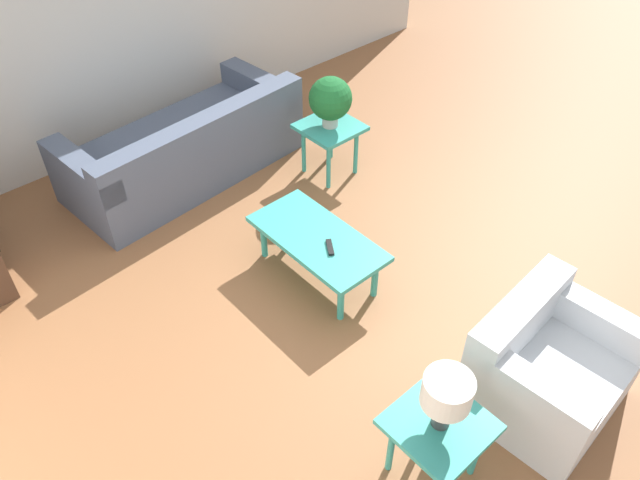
# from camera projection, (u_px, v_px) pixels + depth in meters

# --- Properties ---
(ground_plane) EXTENTS (14.00, 14.00, 0.00)m
(ground_plane) POSITION_uv_depth(u_px,v_px,m) (380.00, 276.00, 4.86)
(ground_plane) COLOR #8E5B38
(sofa) EXTENTS (1.12, 2.21, 0.74)m
(sofa) POSITION_uv_depth(u_px,v_px,m) (186.00, 149.00, 5.67)
(sofa) COLOR #4C566B
(sofa) RESTS_ON ground_plane
(armchair) EXTENTS (0.84, 0.97, 0.74)m
(armchair) POSITION_uv_depth(u_px,v_px,m) (545.00, 368.00, 3.85)
(armchair) COLOR silver
(armchair) RESTS_ON ground_plane
(coffee_table) EXTENTS (1.07, 0.53, 0.40)m
(coffee_table) POSITION_uv_depth(u_px,v_px,m) (317.00, 241.00, 4.64)
(coffee_table) COLOR teal
(coffee_table) RESTS_ON ground_plane
(side_table_plant) EXTENTS (0.51, 0.51, 0.50)m
(side_table_plant) POSITION_uv_depth(u_px,v_px,m) (330.00, 133.00, 5.60)
(side_table_plant) COLOR teal
(side_table_plant) RESTS_ON ground_plane
(side_table_lamp) EXTENTS (0.51, 0.51, 0.50)m
(side_table_lamp) POSITION_uv_depth(u_px,v_px,m) (438.00, 431.00, 3.39)
(side_table_lamp) COLOR teal
(side_table_lamp) RESTS_ON ground_plane
(potted_plant) EXTENTS (0.38, 0.38, 0.46)m
(potted_plant) POSITION_uv_depth(u_px,v_px,m) (330.00, 99.00, 5.37)
(potted_plant) COLOR #B2ADA3
(potted_plant) RESTS_ON side_table_plant
(table_lamp) EXTENTS (0.27, 0.27, 0.38)m
(table_lamp) POSITION_uv_depth(u_px,v_px,m) (447.00, 395.00, 3.16)
(table_lamp) COLOR #333333
(table_lamp) RESTS_ON side_table_lamp
(remote_control) EXTENTS (0.16, 0.12, 0.02)m
(remote_control) POSITION_uv_depth(u_px,v_px,m) (330.00, 247.00, 4.51)
(remote_control) COLOR black
(remote_control) RESTS_ON coffee_table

